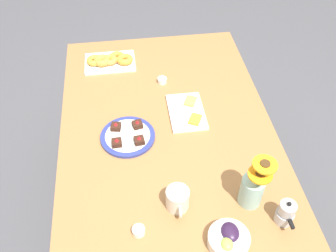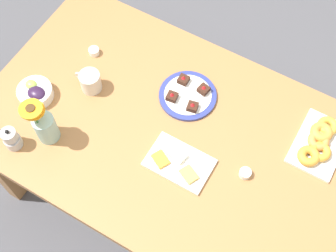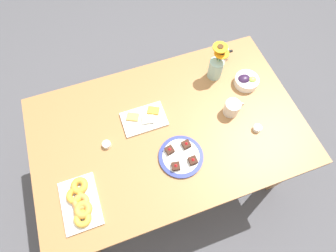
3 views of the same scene
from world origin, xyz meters
name	(u,v)px [view 3 (image 3 of 3)]	position (x,y,z in m)	size (l,w,h in m)	color
ground_plane	(168,166)	(0.00, 0.00, 0.00)	(6.00, 6.00, 0.00)	#4C4C51
dining_table	(168,135)	(0.00, 0.00, 0.65)	(1.60, 1.00, 0.74)	#9E6B3D
coffee_mug	(232,108)	(0.40, -0.02, 0.79)	(0.13, 0.09, 0.09)	beige
grape_bowl	(246,81)	(0.58, 0.14, 0.77)	(0.15, 0.15, 0.07)	white
cheese_platter	(144,119)	(-0.11, 0.11, 0.75)	(0.26, 0.17, 0.03)	white
croissant_platter	(80,202)	(-0.57, -0.25, 0.76)	(0.19, 0.29, 0.05)	white
jam_cup_honey	(107,144)	(-0.36, 0.02, 0.76)	(0.05, 0.05, 0.03)	white
jam_cup_berry	(257,128)	(0.49, -0.18, 0.76)	(0.05, 0.05, 0.03)	white
dessert_plate	(181,156)	(0.01, -0.19, 0.75)	(0.25, 0.25, 0.05)	navy
flower_vase	(216,67)	(0.42, 0.27, 0.83)	(0.11, 0.11, 0.25)	#99C1B7
moka_pot	(222,55)	(0.52, 0.37, 0.79)	(0.11, 0.07, 0.12)	#B7B7BC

